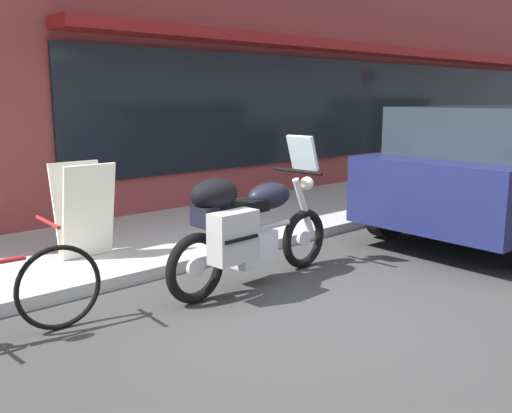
% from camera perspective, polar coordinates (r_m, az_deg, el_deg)
% --- Properties ---
extents(ground_plane, '(80.00, 80.00, 0.00)m').
position_cam_1_polar(ground_plane, '(5.00, 2.76, -9.69)').
color(ground_plane, '#373737').
extents(storefront_building, '(24.08, 0.90, 5.65)m').
position_cam_1_polar(storefront_building, '(13.47, 15.90, 14.86)').
color(storefront_building, brown).
rests_on(storefront_building, ground_plane).
extents(sidewalk_curb, '(30.00, 2.41, 0.12)m').
position_cam_1_polar(sidewalk_curb, '(13.73, 22.26, 3.02)').
color(sidewalk_curb, '#AEAEAE').
rests_on(sidewalk_curb, ground_plane).
extents(touring_motorcycle, '(2.08, 0.74, 1.39)m').
position_cam_1_polar(touring_motorcycle, '(5.22, -0.90, -1.92)').
color(touring_motorcycle, black).
rests_on(touring_motorcycle, ground_plane).
extents(sandwich_board_sign, '(0.55, 0.42, 0.98)m').
position_cam_1_polar(sandwich_board_sign, '(6.13, -16.96, -0.32)').
color(sandwich_board_sign, silver).
rests_on(sandwich_board_sign, sidewalk_curb).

